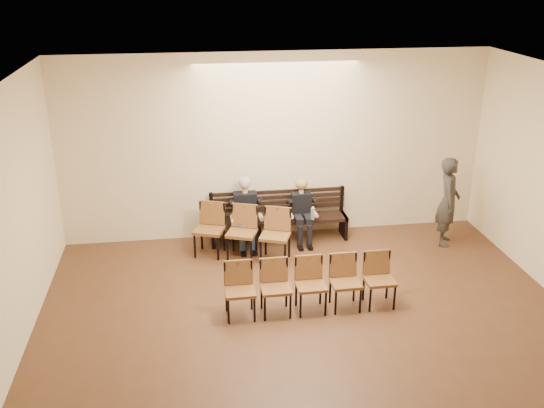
# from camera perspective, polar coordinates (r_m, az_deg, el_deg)

# --- Properties ---
(ground) EXTENTS (10.00, 10.00, 0.00)m
(ground) POSITION_cam_1_polar(r_m,az_deg,el_deg) (7.76, 6.24, -17.87)
(ground) COLOR #54331C
(ground) RESTS_ON ground
(room_walls) EXTENTS (8.02, 10.01, 3.51)m
(room_walls) POSITION_cam_1_polar(r_m,az_deg,el_deg) (7.16, 5.51, 2.11)
(room_walls) COLOR beige
(room_walls) RESTS_ON ground
(bench) EXTENTS (2.60, 0.90, 0.45)m
(bench) POSITION_cam_1_polar(r_m,az_deg,el_deg) (11.54, 0.67, -2.34)
(bench) COLOR black
(bench) RESTS_ON ground
(seated_man) EXTENTS (0.52, 0.72, 1.25)m
(seated_man) POSITION_cam_1_polar(r_m,az_deg,el_deg) (11.20, -2.48, -0.91)
(seated_man) COLOR black
(seated_man) RESTS_ON ground
(seated_woman) EXTENTS (0.46, 0.64, 1.07)m
(seated_woman) POSITION_cam_1_polar(r_m,az_deg,el_deg) (11.38, 2.83, -1.03)
(seated_woman) COLOR black
(seated_woman) RESTS_ON ground
(laptop) EXTENTS (0.35, 0.28, 0.25)m
(laptop) POSITION_cam_1_polar(r_m,az_deg,el_deg) (11.05, -2.40, -1.52)
(laptop) COLOR silver
(laptop) RESTS_ON bench
(water_bottle) EXTENTS (0.08, 0.08, 0.24)m
(water_bottle) POSITION_cam_1_polar(r_m,az_deg,el_deg) (11.13, 3.84, -1.39)
(water_bottle) COLOR silver
(water_bottle) RESTS_ON bench
(bag) EXTENTS (0.40, 0.30, 0.27)m
(bag) POSITION_cam_1_polar(r_m,az_deg,el_deg) (11.60, -2.05, -2.71)
(bag) COLOR black
(bag) RESTS_ON ground
(passerby) EXTENTS (0.70, 0.83, 1.93)m
(passerby) POSITION_cam_1_polar(r_m,az_deg,el_deg) (11.59, 16.31, 0.81)
(passerby) COLOR #322E29
(passerby) RESTS_ON ground
(chair_row_front) EXTENTS (1.78, 1.09, 0.95)m
(chair_row_front) POSITION_cam_1_polar(r_m,az_deg,el_deg) (10.76, -2.86, -2.76)
(chair_row_front) COLOR brown
(chair_row_front) RESTS_ON ground
(chair_row_back) EXTENTS (2.59, 0.48, 0.84)m
(chair_row_back) POSITION_cam_1_polar(r_m,az_deg,el_deg) (9.19, 3.69, -7.71)
(chair_row_back) COLOR brown
(chair_row_back) RESTS_ON ground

